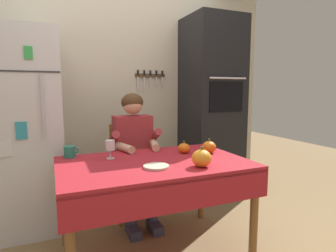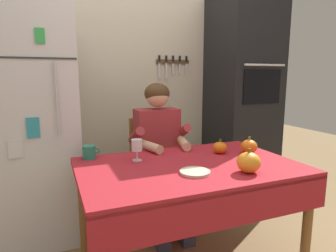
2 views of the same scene
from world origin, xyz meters
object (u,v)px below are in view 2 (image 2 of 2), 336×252
object	(u,v)px
chair_behind_person	(153,165)
seated_person	(160,145)
pumpkin_medium	(249,162)
wall_oven	(242,100)
refrigerator	(32,128)
wine_glass	(137,146)
dining_table	(190,178)
serving_tray	(195,172)
coffee_mug	(89,152)
pumpkin_large	(220,147)
pumpkin_small	(249,146)

from	to	relation	value
chair_behind_person	seated_person	distance (m)	0.29
pumpkin_medium	chair_behind_person	bearing A→B (deg)	102.87
pumpkin_medium	wall_oven	bearing A→B (deg)	55.97
refrigerator	pumpkin_medium	world-z (taller)	refrigerator
refrigerator	wine_glass	xyz separation A→B (m)	(0.66, -0.66, -0.06)
dining_table	serving_tray	bearing A→B (deg)	-107.03
refrigerator	wall_oven	world-z (taller)	wall_oven
chair_behind_person	serving_tray	size ratio (longest dim) A/B	5.15
coffee_mug	pumpkin_medium	bearing A→B (deg)	-37.94
wine_glass	pumpkin_large	xyz separation A→B (m)	(0.62, -0.04, -0.06)
chair_behind_person	wine_glass	distance (m)	0.72
wall_oven	pumpkin_small	xyz separation A→B (m)	(-0.52, -0.82, -0.26)
pumpkin_medium	serving_tray	world-z (taller)	pumpkin_medium
chair_behind_person	refrigerator	bearing A→B (deg)	174.65
serving_tray	pumpkin_large	bearing A→B (deg)	41.42
dining_table	pumpkin_large	bearing A→B (deg)	28.70
pumpkin_medium	pumpkin_small	world-z (taller)	pumpkin_medium
wall_oven	chair_behind_person	distance (m)	1.17
refrigerator	chair_behind_person	world-z (taller)	refrigerator
pumpkin_large	pumpkin_small	bearing A→B (deg)	-21.72
pumpkin_small	serving_tray	xyz separation A→B (m)	(-0.58, -0.25, -0.04)
chair_behind_person	pumpkin_large	world-z (taller)	chair_behind_person
seated_person	wine_glass	world-z (taller)	seated_person
coffee_mug	pumpkin_medium	size ratio (longest dim) A/B	0.81
pumpkin_large	serving_tray	distance (m)	0.51
pumpkin_medium	dining_table	bearing A→B (deg)	135.11
wall_oven	dining_table	size ratio (longest dim) A/B	1.50
wine_glass	serving_tray	world-z (taller)	wine_glass
pumpkin_large	serving_tray	world-z (taller)	pumpkin_large
refrigerator	chair_behind_person	bearing A→B (deg)	-5.35
pumpkin_large	pumpkin_medium	xyz separation A→B (m)	(-0.08, -0.44, 0.02)
refrigerator	pumpkin_medium	xyz separation A→B (m)	(1.21, -1.14, -0.10)
dining_table	pumpkin_medium	xyz separation A→B (m)	(0.26, -0.25, 0.15)
wine_glass	wall_oven	bearing A→B (deg)	27.54
wine_glass	serving_tray	distance (m)	0.46
dining_table	pumpkin_small	world-z (taller)	pumpkin_small
refrigerator	seated_person	xyz separation A→B (m)	(0.97, -0.28, -0.16)
wall_oven	pumpkin_medium	bearing A→B (deg)	-124.03
refrigerator	dining_table	world-z (taller)	refrigerator
dining_table	chair_behind_person	world-z (taller)	chair_behind_person
refrigerator	wall_oven	distance (m)	2.01
pumpkin_small	wall_oven	bearing A→B (deg)	57.66
seated_person	wine_glass	bearing A→B (deg)	-128.78
seated_person	pumpkin_small	world-z (taller)	seated_person
coffee_mug	wine_glass	xyz separation A→B (m)	(0.29, -0.17, 0.06)
dining_table	seated_person	xyz separation A→B (m)	(0.02, 0.60, 0.08)
pumpkin_small	dining_table	bearing A→B (deg)	-169.09
wine_glass	pumpkin_large	distance (m)	0.62
seated_person	pumpkin_medium	distance (m)	0.89
chair_behind_person	pumpkin_large	bearing A→B (deg)	-62.69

